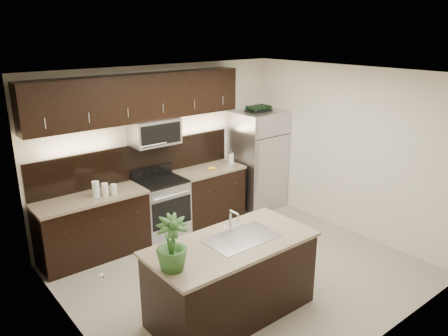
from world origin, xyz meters
The scene contains 12 objects.
ground centered at (0.00, 0.00, 0.00)m, with size 4.50×4.50×0.00m, color gray.
room_walls centered at (-0.11, -0.04, 1.70)m, with size 4.52×4.02×2.71m.
counter_run centered at (-0.46, 1.69, 0.47)m, with size 3.51×0.65×0.94m.
upper_fixtures centered at (-0.43, 1.84, 2.14)m, with size 3.49×0.40×1.66m.
island centered at (-0.71, -0.64, 0.47)m, with size 1.96×0.96×0.94m.
sink_faucet centered at (-0.56, -0.63, 0.96)m, with size 0.84×0.50×0.28m.
refrigerator centered at (1.80, 1.63, 0.91)m, with size 0.87×0.79×1.81m, color #B2B2B7.
wine_rack centered at (1.80, 1.63, 1.86)m, with size 0.45×0.28×0.10m.
plant centered at (-1.55, -0.71, 1.22)m, with size 0.32×0.32×0.57m, color #2C5723.
canisters centered at (-1.25, 1.61, 1.04)m, with size 0.32×0.19×0.23m.
french_press centered at (1.17, 1.64, 1.05)m, with size 0.10×0.10×0.30m.
bananas centered at (0.67, 1.61, 0.96)m, with size 0.15×0.12×0.05m, color gold.
Camera 1 is at (-3.57, -4.03, 3.24)m, focal length 35.00 mm.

